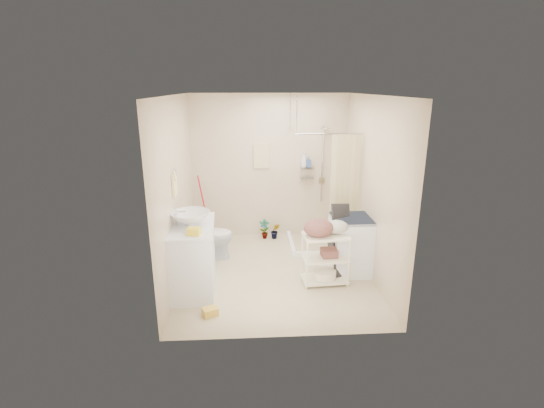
{
  "coord_description": "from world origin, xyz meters",
  "views": [
    {
      "loc": [
        -0.37,
        -5.41,
        2.73
      ],
      "look_at": [
        -0.04,
        0.25,
        1.01
      ],
      "focal_mm": 26.0,
      "sensor_mm": 36.0,
      "label": 1
    }
  ],
  "objects": [
    {
      "name": "washing_machine",
      "position": [
        1.14,
        -0.02,
        0.43
      ],
      "size": [
        0.6,
        0.62,
        0.86
      ],
      "primitive_type": "cube",
      "rotation": [
        0.0,
        0.0,
        0.02
      ],
      "color": "silver",
      "rests_on": "ground"
    },
    {
      "name": "vanity",
      "position": [
        -1.16,
        -0.42,
        0.47
      ],
      "size": [
        0.66,
        1.1,
        0.94
      ],
      "primitive_type": "cube",
      "rotation": [
        0.0,
        0.0,
        0.06
      ],
      "color": "silver",
      "rests_on": "ground"
    },
    {
      "name": "floor",
      "position": [
        0.0,
        0.0,
        0.0
      ],
      "size": [
        3.2,
        3.2,
        0.0
      ],
      "primitive_type": "plane",
      "color": "beige",
      "rests_on": "ground"
    },
    {
      "name": "potted_plant_b",
      "position": [
        0.09,
        1.38,
        0.15
      ],
      "size": [
        0.17,
        0.14,
        0.3
      ],
      "primitive_type": "imported",
      "rotation": [
        0.0,
        0.0,
        -0.05
      ],
      "color": "brown",
      "rests_on": "ground"
    },
    {
      "name": "toilet",
      "position": [
        -1.04,
        0.62,
        0.39
      ],
      "size": [
        0.79,
        0.49,
        0.77
      ],
      "primitive_type": "imported",
      "rotation": [
        0.0,
        0.0,
        1.49
      ],
      "color": "silver",
      "rests_on": "ground"
    },
    {
      "name": "wall_right",
      "position": [
        1.4,
        0.0,
        1.3
      ],
      "size": [
        0.04,
        3.2,
        2.6
      ],
      "primitive_type": "cube",
      "color": "beige",
      "rests_on": "ground"
    },
    {
      "name": "potted_plant_a",
      "position": [
        -0.11,
        1.4,
        0.18
      ],
      "size": [
        0.19,
        0.13,
        0.36
      ],
      "primitive_type": "imported",
      "rotation": [
        0.0,
        0.0,
        -0.01
      ],
      "color": "brown",
      "rests_on": "ground"
    },
    {
      "name": "sink",
      "position": [
        -1.16,
        -0.4,
        1.03
      ],
      "size": [
        0.59,
        0.59,
        0.18
      ],
      "primitive_type": "imported",
      "rotation": [
        0.0,
        0.0,
        -0.14
      ],
      "color": "silver",
      "rests_on": "vanity"
    },
    {
      "name": "laundry_rack",
      "position": [
        0.68,
        -0.35,
        0.44
      ],
      "size": [
        0.66,
        0.42,
        0.88
      ],
      "primitive_type": null,
      "rotation": [
        0.0,
        0.0,
        0.07
      ],
      "color": "white",
      "rests_on": "ground"
    },
    {
      "name": "hanging_towel",
      "position": [
        -0.15,
        1.58,
        1.5
      ],
      "size": [
        0.28,
        0.03,
        0.42
      ],
      "primitive_type": "cube",
      "color": "beige",
      "rests_on": "wall_back"
    },
    {
      "name": "wall_front",
      "position": [
        0.0,
        -1.6,
        1.3
      ],
      "size": [
        2.8,
        0.04,
        2.6
      ],
      "primitive_type": "cube",
      "color": "beige",
      "rests_on": "ground"
    },
    {
      "name": "ironing_board",
      "position": [
        0.97,
        -0.12,
        0.56
      ],
      "size": [
        0.32,
        0.22,
        1.11
      ],
      "primitive_type": null,
      "rotation": [
        0.0,
        0.0,
        0.44
      ],
      "color": "black",
      "rests_on": "ground"
    },
    {
      "name": "shampoo_bottle_a",
      "position": [
        0.61,
        1.5,
        1.45
      ],
      "size": [
        0.11,
        0.11,
        0.27
      ],
      "primitive_type": "imported",
      "rotation": [
        0.0,
        0.0,
        -0.1
      ],
      "color": "silver",
      "rests_on": "shower"
    },
    {
      "name": "mop",
      "position": [
        -1.24,
        1.43,
        0.61
      ],
      "size": [
        0.13,
        0.13,
        1.22
      ],
      "primitive_type": null,
      "rotation": [
        0.0,
        0.0,
        0.1
      ],
      "color": "red",
      "rests_on": "ground"
    },
    {
      "name": "wall_left",
      "position": [
        -1.4,
        0.0,
        1.3
      ],
      "size": [
        0.04,
        3.2,
        2.6
      ],
      "primitive_type": "cube",
      "color": "beige",
      "rests_on": "ground"
    },
    {
      "name": "tp_holder",
      "position": [
        -1.36,
        0.05,
        0.72
      ],
      "size": [
        0.08,
        0.12,
        0.14
      ],
      "primitive_type": null,
      "color": "white",
      "rests_on": "wall_left"
    },
    {
      "name": "floor_basket",
      "position": [
        -0.88,
        -1.11,
        0.07
      ],
      "size": [
        0.32,
        0.29,
        0.14
      ],
      "primitive_type": "cube",
      "rotation": [
        0.0,
        0.0,
        0.43
      ],
      "color": "yellow",
      "rests_on": "ground"
    },
    {
      "name": "counter_basket",
      "position": [
        -1.07,
        -0.77,
        0.98
      ],
      "size": [
        0.18,
        0.15,
        0.09
      ],
      "primitive_type": "cube",
      "rotation": [
        0.0,
        0.0,
        -0.19
      ],
      "color": "yellow",
      "rests_on": "vanity"
    },
    {
      "name": "towel_ring",
      "position": [
        -1.38,
        -0.2,
        1.47
      ],
      "size": [
        0.04,
        0.22,
        0.34
      ],
      "primitive_type": null,
      "color": "#FCE690",
      "rests_on": "wall_left"
    },
    {
      "name": "shower",
      "position": [
        0.85,
        1.05,
        1.05
      ],
      "size": [
        1.1,
        1.1,
        2.1
      ],
      "primitive_type": null,
      "color": "white",
      "rests_on": "ground"
    },
    {
      "name": "wall_back",
      "position": [
        0.0,
        1.6,
        1.3
      ],
      "size": [
        2.8,
        0.04,
        2.6
      ],
      "primitive_type": "cube",
      "color": "beige",
      "rests_on": "ground"
    },
    {
      "name": "ceiling",
      "position": [
        0.0,
        0.0,
        2.6
      ],
      "size": [
        2.8,
        3.2,
        0.04
      ],
      "primitive_type": "cube",
      "color": "silver",
      "rests_on": "ground"
    },
    {
      "name": "shampoo_bottle_b",
      "position": [
        0.69,
        1.53,
        1.41
      ],
      "size": [
        0.1,
        0.1,
        0.17
      ],
      "primitive_type": "imported",
      "rotation": [
        0.0,
        0.0,
        0.36
      ],
      "color": "#3C589B",
      "rests_on": "shower"
    }
  ]
}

